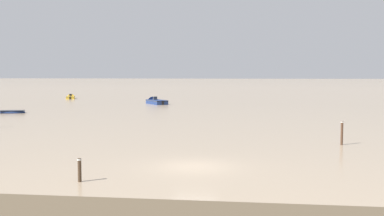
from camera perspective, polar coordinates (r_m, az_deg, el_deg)
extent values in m
plane|color=tan|center=(26.01, 0.25, -7.37)|extent=(800.00, 800.00, 0.00)
ellipsoid|color=navy|center=(64.62, -21.62, -0.50)|extent=(3.59, 2.03, 0.54)
cube|color=#33383F|center=(64.60, -21.63, -0.30)|extent=(3.32, 1.94, 0.07)
cube|color=#33383F|center=(64.60, -21.62, -0.37)|extent=(0.49, 1.07, 0.05)
cube|color=gold|center=(96.92, -14.99, 1.24)|extent=(2.75, 4.12, 0.75)
cone|color=gold|center=(98.91, -14.93, 1.30)|extent=(1.81, 1.62, 1.50)
cube|color=black|center=(96.95, -14.99, 1.41)|extent=(2.81, 4.21, 0.08)
cube|color=black|center=(97.47, -14.98, 1.60)|extent=(0.58, 0.48, 0.42)
cube|color=black|center=(95.06, -15.04, 1.25)|extent=(0.36, 0.32, 0.53)
cube|color=navy|center=(77.80, -4.43, 0.67)|extent=(4.48, 5.18, 0.96)
cone|color=navy|center=(80.15, -5.16, 0.77)|extent=(2.46, 2.36, 1.93)
cube|color=#33383F|center=(77.83, -4.45, 0.94)|extent=(4.58, 5.29, 0.11)
cube|color=#33383F|center=(78.45, -4.66, 1.25)|extent=(0.77, 0.72, 0.54)
cube|color=black|center=(75.61, -3.71, 0.67)|extent=(0.49, 0.47, 0.69)
cylinder|color=#443323|center=(23.06, -13.91, -7.72)|extent=(0.18, 0.18, 1.29)
cylinder|color=silver|center=(22.94, -13.94, -6.29)|extent=(0.22, 0.22, 0.08)
cylinder|color=#4B3323|center=(35.37, 18.27, -3.16)|extent=(0.18, 0.18, 1.95)
cylinder|color=silver|center=(35.26, 18.31, -1.69)|extent=(0.22, 0.22, 0.08)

